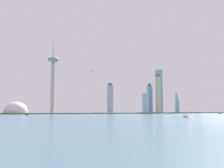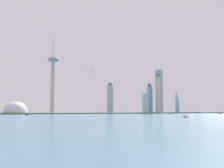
{
  "view_description": "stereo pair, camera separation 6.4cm",
  "coord_description": "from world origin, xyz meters",
  "px_view_note": "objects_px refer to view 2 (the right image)",
  "views": [
    {
      "loc": [
        -268.78,
        -320.82,
        16.99
      ],
      "look_at": [
        -33.32,
        534.95,
        105.33
      ],
      "focal_mm": 39.98,
      "sensor_mm": 36.0,
      "label": 1
    },
    {
      "loc": [
        -268.72,
        -320.84,
        16.99
      ],
      "look_at": [
        -33.32,
        534.95,
        105.33
      ],
      "focal_mm": 39.98,
      "sensor_mm": 36.0,
      "label": 2
    }
  ],
  "objects_px": {
    "airplane": "(90,72)",
    "boat_1": "(219,113)",
    "boat_2": "(27,115)",
    "channel_buoy_2": "(50,115)",
    "skyscraper_7": "(144,103)",
    "skyscraper_0": "(158,95)",
    "channel_buoy_1": "(102,116)",
    "skyscraper_4": "(184,104)",
    "skyscraper_6": "(198,99)",
    "stadium_dome": "(16,111)",
    "skyscraper_2": "(110,99)",
    "skyscraper_3": "(171,107)",
    "observation_tower": "(53,73)",
    "skyscraper_1": "(177,97)",
    "skyscraper_5": "(150,99)",
    "skyscraper_8": "(159,91)",
    "boat_0": "(185,117)"
  },
  "relations": [
    {
      "from": "skyscraper_6",
      "to": "boat_1",
      "type": "bearing_deg",
      "value": -104.1
    },
    {
      "from": "skyscraper_8",
      "to": "skyscraper_3",
      "type": "bearing_deg",
      "value": 38.32
    },
    {
      "from": "skyscraper_2",
      "to": "skyscraper_3",
      "type": "height_order",
      "value": "skyscraper_2"
    },
    {
      "from": "boat_2",
      "to": "channel_buoy_1",
      "type": "xyz_separation_m",
      "value": [
        171.87,
        -141.37,
        -0.16
      ]
    },
    {
      "from": "observation_tower",
      "to": "channel_buoy_1",
      "type": "height_order",
      "value": "observation_tower"
    },
    {
      "from": "channel_buoy_1",
      "to": "skyscraper_0",
      "type": "bearing_deg",
      "value": 45.74
    },
    {
      "from": "skyscraper_7",
      "to": "airplane",
      "type": "distance_m",
      "value": 231.39
    },
    {
      "from": "skyscraper_3",
      "to": "skyscraper_7",
      "type": "height_order",
      "value": "skyscraper_7"
    },
    {
      "from": "airplane",
      "to": "skyscraper_2",
      "type": "bearing_deg",
      "value": -83.95
    },
    {
      "from": "observation_tower",
      "to": "skyscraper_1",
      "type": "relative_size",
      "value": 2.29
    },
    {
      "from": "skyscraper_1",
      "to": "airplane",
      "type": "distance_m",
      "value": 365.42
    },
    {
      "from": "skyscraper_8",
      "to": "boat_1",
      "type": "xyz_separation_m",
      "value": [
        164.59,
        -134.38,
        -82.42
      ]
    },
    {
      "from": "channel_buoy_2",
      "to": "skyscraper_7",
      "type": "bearing_deg",
      "value": 23.52
    },
    {
      "from": "skyscraper_4",
      "to": "skyscraper_6",
      "type": "relative_size",
      "value": 0.69
    },
    {
      "from": "observation_tower",
      "to": "boat_1",
      "type": "height_order",
      "value": "observation_tower"
    },
    {
      "from": "skyscraper_1",
      "to": "skyscraper_5",
      "type": "distance_m",
      "value": 114.16
    },
    {
      "from": "stadium_dome",
      "to": "skyscraper_7",
      "type": "height_order",
      "value": "skyscraper_7"
    },
    {
      "from": "skyscraper_0",
      "to": "boat_1",
      "type": "bearing_deg",
      "value": -30.14
    },
    {
      "from": "skyscraper_4",
      "to": "channel_buoy_2",
      "type": "relative_size",
      "value": 35.59
    },
    {
      "from": "stadium_dome",
      "to": "airplane",
      "type": "xyz_separation_m",
      "value": [
        251.45,
        16.39,
        142.63
      ]
    },
    {
      "from": "airplane",
      "to": "skyscraper_4",
      "type": "bearing_deg",
      "value": -111.51
    },
    {
      "from": "observation_tower",
      "to": "boat_2",
      "type": "relative_size",
      "value": 25.04
    },
    {
      "from": "channel_buoy_1",
      "to": "skyscraper_8",
      "type": "bearing_deg",
      "value": 46.71
    },
    {
      "from": "skyscraper_2",
      "to": "skyscraper_3",
      "type": "distance_m",
      "value": 266.86
    },
    {
      "from": "stadium_dome",
      "to": "skyscraper_7",
      "type": "distance_m",
      "value": 449.42
    },
    {
      "from": "boat_1",
      "to": "airplane",
      "type": "xyz_separation_m",
      "value": [
        -433.05,
        150.22,
        150.4
      ]
    },
    {
      "from": "skyscraper_0",
      "to": "channel_buoy_1",
      "type": "distance_m",
      "value": 413.94
    },
    {
      "from": "stadium_dome",
      "to": "skyscraper_0",
      "type": "distance_m",
      "value": 506.88
    },
    {
      "from": "boat_2",
      "to": "channel_buoy_2",
      "type": "bearing_deg",
      "value": -11.89
    },
    {
      "from": "boat_0",
      "to": "boat_1",
      "type": "distance_m",
      "value": 451.67
    },
    {
      "from": "observation_tower",
      "to": "skyscraper_2",
      "type": "bearing_deg",
      "value": 12.13
    },
    {
      "from": "skyscraper_8",
      "to": "airplane",
      "type": "relative_size",
      "value": 7.07
    },
    {
      "from": "boat_2",
      "to": "channel_buoy_1",
      "type": "relative_size",
      "value": 5.5
    },
    {
      "from": "skyscraper_8",
      "to": "boat_1",
      "type": "relative_size",
      "value": 9.81
    },
    {
      "from": "skyscraper_4",
      "to": "boat_0",
      "type": "relative_size",
      "value": 5.16
    },
    {
      "from": "skyscraper_0",
      "to": "channel_buoy_1",
      "type": "relative_size",
      "value": 66.3
    },
    {
      "from": "boat_2",
      "to": "channel_buoy_1",
      "type": "distance_m",
      "value": 222.54
    },
    {
      "from": "channel_buoy_1",
      "to": "skyscraper_1",
      "type": "bearing_deg",
      "value": 41.1
    },
    {
      "from": "observation_tower",
      "to": "airplane",
      "type": "xyz_separation_m",
      "value": [
        133.97,
        -3.15,
        8.27
      ]
    },
    {
      "from": "skyscraper_7",
      "to": "channel_buoy_2",
      "type": "bearing_deg",
      "value": -156.48
    },
    {
      "from": "skyscraper_0",
      "to": "skyscraper_4",
      "type": "relative_size",
      "value": 1.82
    },
    {
      "from": "skyscraper_1",
      "to": "skyscraper_3",
      "type": "bearing_deg",
      "value": 90.82
    },
    {
      "from": "boat_1",
      "to": "skyscraper_1",
      "type": "bearing_deg",
      "value": 27.35
    },
    {
      "from": "airplane",
      "to": "boat_1",
      "type": "bearing_deg",
      "value": -132.86
    },
    {
      "from": "skyscraper_5",
      "to": "boat_0",
      "type": "relative_size",
      "value": 7.49
    },
    {
      "from": "skyscraper_5",
      "to": "skyscraper_0",
      "type": "bearing_deg",
      "value": -80.94
    },
    {
      "from": "observation_tower",
      "to": "skyscraper_2",
      "type": "xyz_separation_m",
      "value": [
        223.39,
        48.0,
        -87.58
      ]
    },
    {
      "from": "boat_1",
      "to": "channel_buoy_2",
      "type": "distance_m",
      "value": 578.8
    },
    {
      "from": "skyscraper_6",
      "to": "skyscraper_5",
      "type": "bearing_deg",
      "value": -172.69
    },
    {
      "from": "boat_0",
      "to": "airplane",
      "type": "distance_m",
      "value": 496.72
    }
  ]
}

